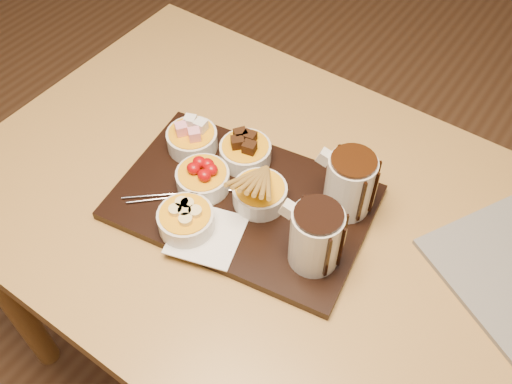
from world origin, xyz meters
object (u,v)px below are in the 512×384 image
Objects in this scene: dining_table at (272,238)px; pitcher_milk_chocolate at (349,185)px; bowl_strawberries at (203,180)px; serving_board at (243,202)px; pitcher_dark_chocolate at (316,238)px.

pitcher_milk_chocolate reaches higher than dining_table.
bowl_strawberries is (-0.13, -0.05, 0.14)m from dining_table.
bowl_strawberries reaches higher than serving_board.
serving_board is 0.19m from pitcher_dark_chocolate.
bowl_strawberries is (-0.08, -0.02, 0.03)m from serving_board.
bowl_strawberries reaches higher than dining_table.
pitcher_milk_chocolate is at bearing 31.67° from dining_table.
serving_board reaches higher than dining_table.
bowl_strawberries is 0.85× the size of pitcher_dark_chocolate.
serving_board is (-0.05, -0.03, 0.11)m from dining_table.
pitcher_milk_chocolate reaches higher than serving_board.
bowl_strawberries is at bearing -163.61° from pitcher_milk_chocolate.
dining_table is at bearing 19.31° from bowl_strawberries.
pitcher_dark_chocolate and pitcher_milk_chocolate have the same top height.
pitcher_dark_chocolate is at bearing -19.98° from serving_board.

